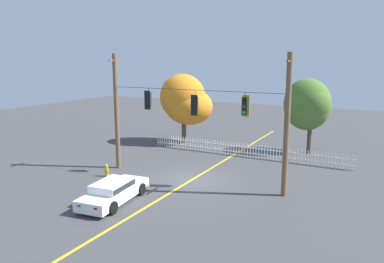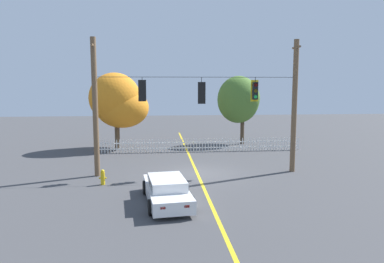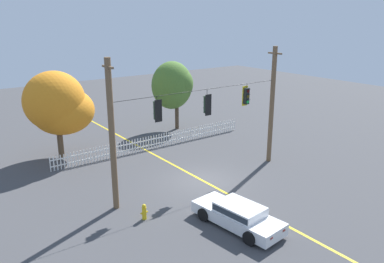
# 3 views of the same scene
# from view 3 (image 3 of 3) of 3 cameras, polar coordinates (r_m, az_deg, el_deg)

# --- Properties ---
(ground) EXTENTS (80.00, 80.00, 0.00)m
(ground) POSITION_cam_3_polar(r_m,az_deg,el_deg) (23.37, 1.64, -7.28)
(ground) COLOR #424244
(lane_centerline_stripe) EXTENTS (0.16, 36.00, 0.01)m
(lane_centerline_stripe) POSITION_cam_3_polar(r_m,az_deg,el_deg) (23.37, 1.64, -7.27)
(lane_centerline_stripe) COLOR gold
(lane_centerline_stripe) RESTS_ON ground
(signal_support_span) EXTENTS (11.65, 1.10, 7.68)m
(signal_support_span) POSITION_cam_3_polar(r_m,az_deg,el_deg) (22.08, 1.72, 2.00)
(signal_support_span) COLOR brown
(signal_support_span) RESTS_ON ground
(traffic_signal_eastbound_side) EXTENTS (0.43, 0.38, 1.34)m
(traffic_signal_eastbound_side) POSITION_cam_3_polar(r_m,az_deg,el_deg) (20.15, -5.15, 3.12)
(traffic_signal_eastbound_side) COLOR black
(traffic_signal_northbound_secondary) EXTENTS (0.43, 0.38, 1.49)m
(traffic_signal_northbound_secondary) POSITION_cam_3_polar(r_m,az_deg,el_deg) (22.03, 2.23, 4.00)
(traffic_signal_northbound_secondary) COLOR black
(traffic_signal_westbound_side) EXTENTS (0.43, 0.38, 1.38)m
(traffic_signal_westbound_side) POSITION_cam_3_polar(r_m,az_deg,el_deg) (24.03, 8.00, 5.20)
(traffic_signal_westbound_side) COLOR black
(white_picket_fence) EXTENTS (15.72, 0.06, 1.01)m
(white_picket_fence) POSITION_cam_3_polar(r_m,az_deg,el_deg) (28.96, -5.26, -1.45)
(white_picket_fence) COLOR white
(white_picket_fence) RESTS_ON ground
(autumn_maple_near_fence) EXTENTS (4.71, 3.83, 6.07)m
(autumn_maple_near_fence) POSITION_cam_3_polar(r_m,az_deg,el_deg) (27.51, -19.05, 3.60)
(autumn_maple_near_fence) COLOR brown
(autumn_maple_near_fence) RESTS_ON ground
(autumn_maple_mid) EXTENTS (3.63, 3.01, 5.87)m
(autumn_maple_mid) POSITION_cam_3_polar(r_m,az_deg,el_deg) (33.00, -2.72, 6.88)
(autumn_maple_mid) COLOR #473828
(autumn_maple_mid) RESTS_ON ground
(parked_car) EXTENTS (2.23, 4.71, 1.15)m
(parked_car) POSITION_cam_3_polar(r_m,az_deg,el_deg) (18.56, 6.80, -12.06)
(parked_car) COLOR white
(parked_car) RESTS_ON ground
(fire_hydrant) EXTENTS (0.38, 0.22, 0.80)m
(fire_hydrant) POSITION_cam_3_polar(r_m,az_deg,el_deg) (19.26, -7.06, -11.66)
(fire_hydrant) COLOR gold
(fire_hydrant) RESTS_ON ground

